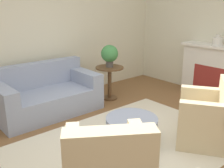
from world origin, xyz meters
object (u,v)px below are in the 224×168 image
at_px(ottoman_table, 132,126).
at_px(side_table, 110,77).
at_px(armchair_right, 209,119).
at_px(vase_mantel_near, 218,41).
at_px(potted_plant_on_side_table, 110,54).
at_px(couch, 46,96).

xyz_separation_m(ottoman_table, side_table, (0.93, 1.60, 0.21)).
xyz_separation_m(armchair_right, ottoman_table, (-0.86, 0.69, -0.10)).
distance_m(side_table, vase_mantel_near, 2.30).
bearing_deg(ottoman_table, armchair_right, -38.51).
relative_size(vase_mantel_near, potted_plant_on_side_table, 0.47).
bearing_deg(side_table, ottoman_table, -120.23).
distance_m(armchair_right, vase_mantel_near, 2.19).
height_order(armchair_right, vase_mantel_near, vase_mantel_near).
distance_m(armchair_right, potted_plant_on_side_table, 2.36).
bearing_deg(ottoman_table, potted_plant_on_side_table, 59.77).
height_order(side_table, potted_plant_on_side_table, potted_plant_on_side_table).
bearing_deg(couch, armchair_right, -63.39).
distance_m(ottoman_table, potted_plant_on_side_table, 1.98).
xyz_separation_m(couch, side_table, (1.32, -0.22, 0.15)).
height_order(ottoman_table, potted_plant_on_side_table, potted_plant_on_side_table).
relative_size(couch, armchair_right, 1.68).
xyz_separation_m(couch, armchair_right, (1.25, -2.50, 0.05)).
bearing_deg(vase_mantel_near, armchair_right, -151.98).
xyz_separation_m(armchair_right, vase_mantel_near, (1.79, 0.95, 0.83)).
distance_m(vase_mantel_near, potted_plant_on_side_table, 2.19).
distance_m(couch, potted_plant_on_side_table, 1.48).
height_order(armchair_right, potted_plant_on_side_table, potted_plant_on_side_table).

